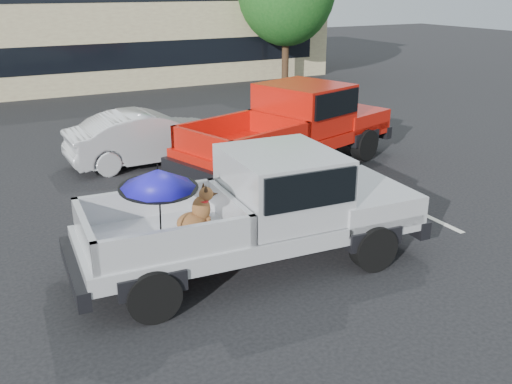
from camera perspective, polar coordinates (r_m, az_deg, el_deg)
ground at (r=9.79m, az=5.74°, el=-6.44°), size 90.00×90.00×0.00m
stripe_left at (r=10.39m, az=-14.66°, el=-5.39°), size 0.12×5.00×0.01m
stripe_right at (r=12.94m, az=11.93°, el=-0.01°), size 0.12×5.00×0.01m
motel_building at (r=29.08m, az=-14.94°, el=17.19°), size 20.40×8.40×6.30m
silver_pickup at (r=9.12m, az=1.23°, el=-1.16°), size 5.81×2.41×2.06m
red_pickup at (r=14.42m, az=4.31°, el=7.03°), size 6.52×3.86×2.03m
silver_sedan at (r=14.88m, az=-10.71°, el=5.42°), size 4.13×1.52×1.35m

